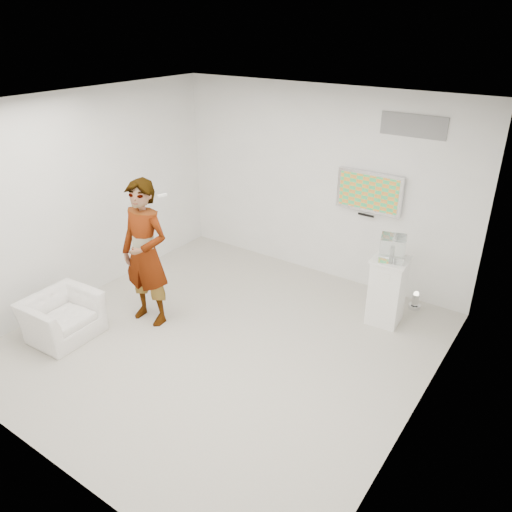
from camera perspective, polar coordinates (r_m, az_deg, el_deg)
name	(u,v)px	position (r m, az deg, el deg)	size (l,w,h in m)	color
room	(219,236)	(5.94, -4.20, 2.25)	(5.01, 5.01, 3.00)	#BCB7AC
tv	(370,192)	(7.52, 12.85, 7.17)	(1.00, 0.08, 0.60)	silver
logo_decal	(413,126)	(7.15, 17.55, 14.01)	(0.90, 0.02, 0.30)	gray
person	(145,254)	(6.78, -12.54, 0.26)	(0.74, 0.49, 2.03)	white
armchair	(62,317)	(7.09, -21.29, -6.48)	(0.89, 0.78, 0.58)	white
pedestal	(387,291)	(7.05, 14.75, -3.88)	(0.47, 0.47, 0.96)	white
floor_uplight	(415,300)	(7.64, 17.74, -4.85)	(0.17, 0.17, 0.26)	silver
vitrine	(393,248)	(6.76, 15.35, 0.86)	(0.32, 0.32, 0.32)	white
console	(392,252)	(6.79, 15.29, 0.42)	(0.05, 0.15, 0.20)	white
wii_remote	(162,195)	(6.42, -10.67, 6.82)	(0.03, 0.12, 0.03)	white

